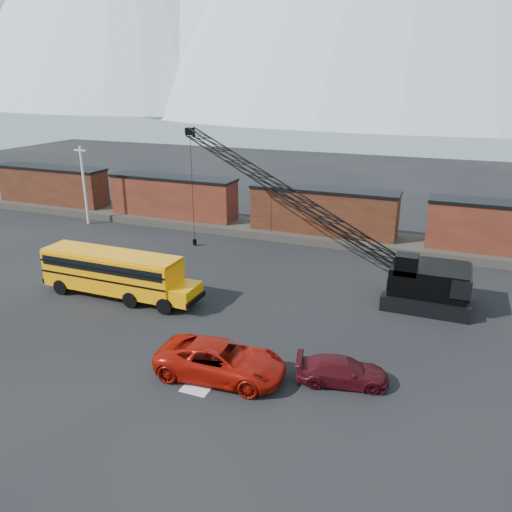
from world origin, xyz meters
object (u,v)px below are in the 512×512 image
Objects in this scene: crawler_crane at (288,194)px; maroon_suv at (342,371)px; red_pickup at (221,360)px; school_bus at (116,272)px.

maroon_suv is at bearing -61.35° from crawler_crane.
school_bus is at bearing 55.63° from red_pickup.
red_pickup is at bearing -83.62° from crawler_crane.
red_pickup reaches higher than maroon_suv.
school_bus is 2.55× the size of maroon_suv.
red_pickup is (10.91, -6.27, -0.88)m from school_bus.
crawler_crane reaches higher than red_pickup.
red_pickup is at bearing 93.48° from maroon_suv.
red_pickup is 0.28× the size of crawler_crane.
maroon_suv is 16.67m from crawler_crane.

